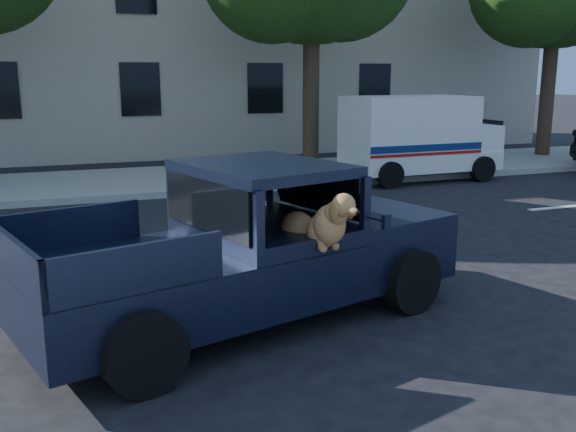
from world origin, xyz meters
The scene contains 6 objects.
ground centered at (0.00, 0.00, 0.00)m, with size 120.00×120.00×0.00m, color black.
far_sidewalk centered at (0.00, 9.20, 0.07)m, with size 60.00×4.00×0.15m, color gray.
lane_stripes centered at (2.00, 3.40, 0.01)m, with size 21.60×0.14×0.01m, color silver, non-canonical shape.
building_main centered at (3.00, 16.50, 4.50)m, with size 26.00×6.00×9.00m, color #BCAF9B.
pickup_truck centered at (0.13, -0.20, 0.59)m, with size 5.17×3.16×1.73m.
mail_truck centered at (7.07, 7.49, 0.93)m, with size 3.91×2.05×2.12m.
Camera 1 is at (-1.73, -6.66, 2.69)m, focal length 40.00 mm.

